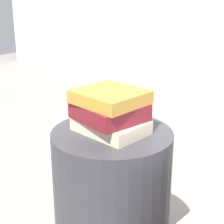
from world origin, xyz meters
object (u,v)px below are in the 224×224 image
book_ochre (110,97)px  book_maroon (109,111)px  side_table (112,200)px  book_cream (111,125)px

book_ochre → book_maroon: bearing=-149.7°
side_table → book_cream: bearing=163.8°
book_cream → book_maroon: 0.05m
book_cream → book_maroon: book_maroon is taller
book_ochre → book_cream: bearing=41.3°
side_table → book_ochre: size_ratio=2.52×
book_cream → book_ochre: size_ratio=1.09×
book_maroon → book_ochre: (0.00, 0.00, 0.05)m
side_table → book_ochre: bearing=-175.3°
book_cream → side_table: bearing=-14.5°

